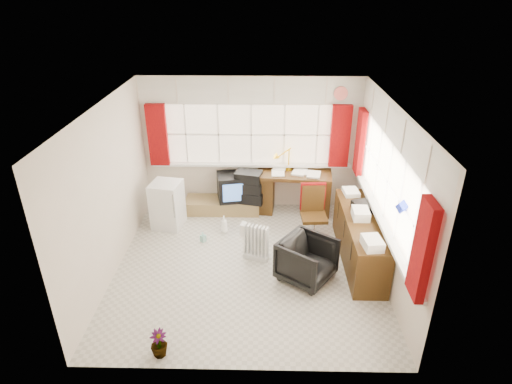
% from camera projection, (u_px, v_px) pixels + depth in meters
% --- Properties ---
extents(ground, '(4.00, 4.00, 0.00)m').
position_uv_depth(ground, '(248.00, 265.00, 6.66)').
color(ground, beige).
rests_on(ground, ground).
extents(room_walls, '(4.00, 4.00, 4.00)m').
position_uv_depth(room_walls, '(247.00, 177.00, 5.99)').
color(room_walls, beige).
rests_on(room_walls, ground).
extents(window_back, '(3.70, 0.12, 3.60)m').
position_uv_depth(window_back, '(251.00, 161.00, 7.97)').
color(window_back, '#F4DEC1').
rests_on(window_back, room_walls).
extents(window_right, '(0.12, 3.70, 3.60)m').
position_uv_depth(window_right, '(381.00, 213.00, 6.20)').
color(window_right, '#F4DEC1').
rests_on(window_right, room_walls).
extents(curtains, '(3.83, 3.83, 1.15)m').
position_uv_depth(curtains, '(307.00, 156.00, 6.82)').
color(curtains, '#900B07').
rests_on(curtains, room_walls).
extents(overhead_cabinets, '(3.98, 3.98, 0.48)m').
position_uv_depth(overhead_cabinets, '(313.00, 106.00, 6.51)').
color(overhead_cabinets, silver).
rests_on(overhead_cabinets, room_walls).
extents(desk, '(1.43, 0.81, 0.82)m').
position_uv_depth(desk, '(293.00, 189.00, 8.06)').
color(desk, '#452C10').
rests_on(desk, ground).
extents(desk_lamp, '(0.17, 0.15, 0.46)m').
position_uv_depth(desk_lamp, '(289.00, 154.00, 7.85)').
color(desk_lamp, '#E5AE09').
rests_on(desk_lamp, desk).
extents(task_chair, '(0.45, 0.47, 1.01)m').
position_uv_depth(task_chair, '(313.00, 211.00, 7.08)').
color(task_chair, black).
rests_on(task_chair, ground).
extents(office_chair, '(1.00, 1.00, 0.66)m').
position_uv_depth(office_chair, '(307.00, 260.00, 6.21)').
color(office_chair, black).
rests_on(office_chair, ground).
extents(radiator, '(0.43, 0.28, 0.60)m').
position_uv_depth(radiator, '(256.00, 245.00, 6.71)').
color(radiator, white).
rests_on(radiator, ground).
extents(credenza, '(0.50, 2.00, 0.85)m').
position_uv_depth(credenza, '(359.00, 238.00, 6.63)').
color(credenza, '#452C10').
rests_on(credenza, ground).
extents(file_tray, '(0.33, 0.39, 0.11)m').
position_uv_depth(file_tray, '(363.00, 207.00, 6.67)').
color(file_tray, black).
rests_on(file_tray, credenza).
extents(tv_bench, '(1.40, 0.50, 0.25)m').
position_uv_depth(tv_bench, '(223.00, 205.00, 8.15)').
color(tv_bench, olive).
rests_on(tv_bench, ground).
extents(crt_tv, '(0.63, 0.60, 0.50)m').
position_uv_depth(crt_tv, '(233.00, 187.00, 8.01)').
color(crt_tv, black).
rests_on(crt_tv, tv_bench).
extents(hifi_stack, '(0.63, 0.47, 0.59)m').
position_uv_depth(hifi_stack, '(249.00, 187.00, 7.92)').
color(hifi_stack, black).
rests_on(hifi_stack, tv_bench).
extents(mini_fridge, '(0.58, 0.58, 0.84)m').
position_uv_depth(mini_fridge, '(167.00, 205.00, 7.54)').
color(mini_fridge, white).
rests_on(mini_fridge, ground).
extents(spray_bottle_a, '(0.12, 0.12, 0.32)m').
position_uv_depth(spray_bottle_a, '(224.00, 224.00, 7.46)').
color(spray_bottle_a, white).
rests_on(spray_bottle_a, ground).
extents(spray_bottle_b, '(0.11, 0.11, 0.18)m').
position_uv_depth(spray_bottle_b, '(203.00, 237.00, 7.21)').
color(spray_bottle_b, '#8ED3C7').
rests_on(spray_bottle_b, ground).
extents(flower_vase, '(0.24, 0.24, 0.36)m').
position_uv_depth(flower_vase, '(159.00, 343.00, 4.99)').
color(flower_vase, black).
rests_on(flower_vase, ground).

